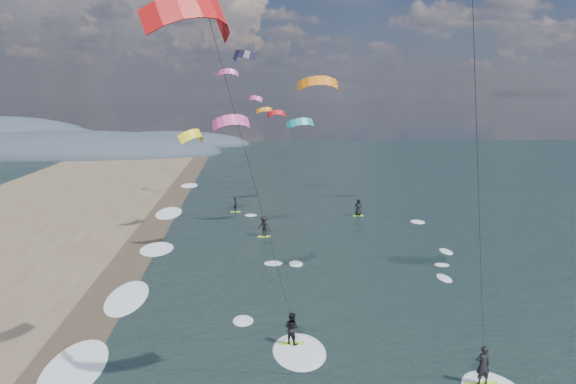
{
  "coord_description": "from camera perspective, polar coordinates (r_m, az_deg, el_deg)",
  "views": [
    {
      "loc": [
        -3.39,
        -18.55,
        12.36
      ],
      "look_at": [
        -1.0,
        12.0,
        7.0
      ],
      "focal_mm": 35.0,
      "sensor_mm": 36.0,
      "label": 1
    }
  ],
  "objects": [
    {
      "name": "far_kitesurfers",
      "position": [
        53.25,
        0.36,
        -2.51
      ],
      "size": [
        13.72,
        11.58,
        1.83
      ],
      "color": "#ADF42B",
      "rests_on": "ground"
    },
    {
      "name": "wet_sand_strip",
      "position": [
        32.28,
        -20.12,
        -13.22
      ],
      "size": [
        3.0,
        240.0,
        0.0
      ],
      "primitive_type": "cube",
      "color": "#382D23",
      "rests_on": "ground"
    },
    {
      "name": "coastal_hills",
      "position": [
        133.61,
        -22.58,
        3.86
      ],
      "size": [
        80.0,
        41.0,
        15.0
      ],
      "color": "#3D4756",
      "rests_on": "ground"
    },
    {
      "name": "shoreline_surf",
      "position": [
        36.29,
        -16.25,
        -10.41
      ],
      "size": [
        2.4,
        79.4,
        0.11
      ],
      "color": "white",
      "rests_on": "ground"
    },
    {
      "name": "kitesurfer_near_a",
      "position": [
        18.1,
        18.54,
        15.34
      ],
      "size": [
        7.82,
        8.48,
        18.42
      ],
      "color": "#ADF42B",
      "rests_on": "ground"
    },
    {
      "name": "kitesurfer_near_b",
      "position": [
        22.09,
        -4.69,
        5.14
      ],
      "size": [
        6.92,
        9.11,
        16.22
      ],
      "color": "#ADF42B",
      "rests_on": "ground"
    },
    {
      "name": "bg_kite_field",
      "position": [
        72.17,
        -2.62,
        9.56
      ],
      "size": [
        13.91,
        69.89,
        9.09
      ],
      "color": "#D83F8C",
      "rests_on": "ground"
    }
  ]
}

